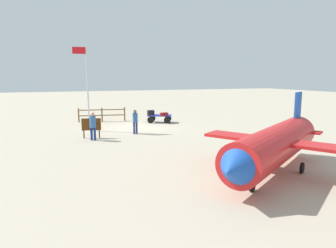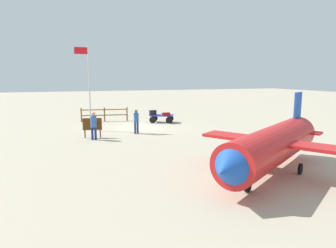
% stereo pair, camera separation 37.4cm
% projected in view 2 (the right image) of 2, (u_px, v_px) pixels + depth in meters
% --- Properties ---
extents(ground_plane, '(120.00, 120.00, 0.00)m').
position_uv_depth(ground_plane, '(141.00, 127.00, 23.00)').
color(ground_plane, '#B2A68E').
extents(luggage_cart, '(2.20, 1.79, 0.66)m').
position_uv_depth(luggage_cart, '(161.00, 117.00, 25.34)').
color(luggage_cart, '#3138C4').
rests_on(luggage_cart, ground).
extents(suitcase_tan, '(0.55, 0.35, 0.40)m').
position_uv_depth(suitcase_tan, '(153.00, 113.00, 25.11)').
color(suitcase_tan, black).
rests_on(suitcase_tan, luggage_cart).
extents(suitcase_maroon, '(0.66, 0.36, 0.24)m').
position_uv_depth(suitcase_maroon, '(166.00, 114.00, 24.76)').
color(suitcase_maroon, maroon).
rests_on(suitcase_maroon, luggage_cart).
extents(worker_lead, '(0.43, 0.43, 1.63)m').
position_uv_depth(worker_lead, '(136.00, 120.00, 20.28)').
color(worker_lead, navy).
rests_on(worker_lead, ground).
extents(worker_trailing, '(0.48, 0.48, 1.72)m').
position_uv_depth(worker_trailing, '(94.00, 123.00, 18.26)').
color(worker_trailing, navy).
rests_on(worker_trailing, ground).
extents(airplane_near, '(7.65, 5.81, 3.12)m').
position_uv_depth(airplane_near, '(270.00, 146.00, 11.50)').
color(airplane_near, red).
rests_on(airplane_near, ground).
extents(flagpole, '(0.96, 0.10, 5.93)m').
position_uv_depth(flagpole, '(88.00, 83.00, 21.08)').
color(flagpole, silver).
rests_on(flagpole, ground).
extents(signboard, '(1.17, 0.32, 1.26)m').
position_uv_depth(signboard, '(92.00, 125.00, 18.93)').
color(signboard, '#4C3319').
rests_on(signboard, ground).
extents(wooden_fence, '(3.95, 0.69, 1.19)m').
position_uv_depth(wooden_fence, '(104.00, 113.00, 25.98)').
color(wooden_fence, brown).
rests_on(wooden_fence, ground).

